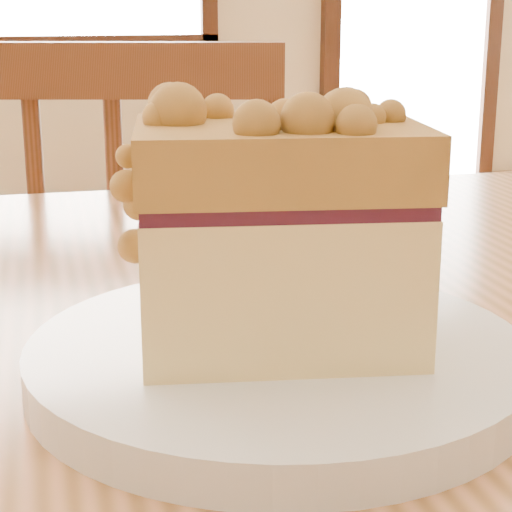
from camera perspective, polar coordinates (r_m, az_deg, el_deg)
The scene contains 4 objects.
cafe_table_main at distance 0.56m, azimuth 13.95°, elevation -12.66°, with size 1.37×0.99×0.75m.
cafe_chair_main at distance 1.20m, azimuth -7.45°, elevation -7.48°, with size 0.52×0.52×0.90m.
plate at distance 0.43m, azimuth 1.41°, elevation -6.80°, with size 0.24×0.24×0.02m.
cake_slice at distance 0.40m, azimuth 1.43°, elevation 2.15°, with size 0.15×0.12×0.12m.
Camera 1 is at (-0.20, -0.33, 0.92)m, focal length 62.00 mm.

